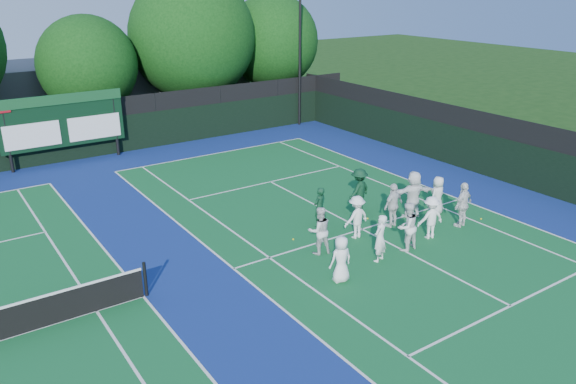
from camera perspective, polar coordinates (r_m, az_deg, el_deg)
ground at (r=20.56m, az=9.38°, el=-4.73°), size 120.00×120.00×0.00m
court_apron at (r=18.16m, az=-6.99°, el=-8.20°), size 34.00×32.00×0.01m
near_court at (r=21.22m, az=7.54°, el=-3.77°), size 11.05×23.85×0.01m
back_fence at (r=31.01m, az=-20.11°, el=5.65°), size 34.00×0.08×3.00m
divider_fence_right at (r=27.28m, az=22.05°, el=3.46°), size 0.08×32.00×3.00m
scoreboard at (r=30.21m, az=-21.95°, el=6.68°), size 6.00×0.21×3.55m
clubhouse at (r=39.46m, az=-17.66°, el=9.90°), size 18.00×6.00×4.00m
light_pole_right at (r=35.61m, az=1.23°, el=16.75°), size 1.20×0.30×10.12m
tree_c at (r=34.32m, az=-19.45°, el=11.87°), size 5.52×5.52×7.06m
tree_d at (r=36.40m, az=-9.52°, el=15.01°), size 7.74×7.74×9.38m
tree_e at (r=39.27m, az=-1.46°, el=14.87°), size 6.18×6.18×8.02m
tennis_ball_1 at (r=24.04m, az=6.81°, el=-0.68°), size 0.07×0.07×0.07m
tennis_ball_2 at (r=23.13m, az=19.02°, el=-2.60°), size 0.07×0.07×0.07m
tennis_ball_3 at (r=20.19m, az=0.53°, el=-4.83°), size 0.07×0.07×0.07m
tennis_ball_4 at (r=21.45m, az=6.83°, el=-3.38°), size 0.07×0.07×0.07m
tennis_ball_5 at (r=22.12m, az=8.08°, el=-2.68°), size 0.07×0.07×0.07m
player_front_0 at (r=17.32m, az=5.40°, el=-6.82°), size 0.78×0.54×1.51m
player_front_1 at (r=18.67m, az=9.33°, el=-4.66°), size 0.70×0.57×1.64m
player_front_2 at (r=19.59m, az=11.99°, el=-3.47°), size 0.87×0.70×1.73m
player_front_3 at (r=20.71m, az=14.29°, el=-2.53°), size 1.12×0.78×1.58m
player_front_4 at (r=21.97m, az=17.35°, el=-1.24°), size 1.08×0.59×1.76m
player_back_0 at (r=18.96m, az=3.21°, el=-3.93°), size 0.95×0.82×1.69m
player_back_1 at (r=20.23m, az=6.97°, el=-2.55°), size 1.06×0.63×1.60m
player_back_2 at (r=21.34m, az=10.63°, el=-1.32°), size 1.06×0.57×1.72m
player_back_3 at (r=22.38m, az=12.59°, el=-0.21°), size 1.83×1.09×1.88m
player_back_4 at (r=22.94m, az=14.94°, el=-0.33°), size 0.82×0.59×1.55m
coach_left at (r=21.00m, az=3.20°, el=-1.57°), size 0.67×0.56×1.57m
coach_right at (r=22.53m, az=7.22°, el=0.17°), size 1.28×0.91×1.79m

